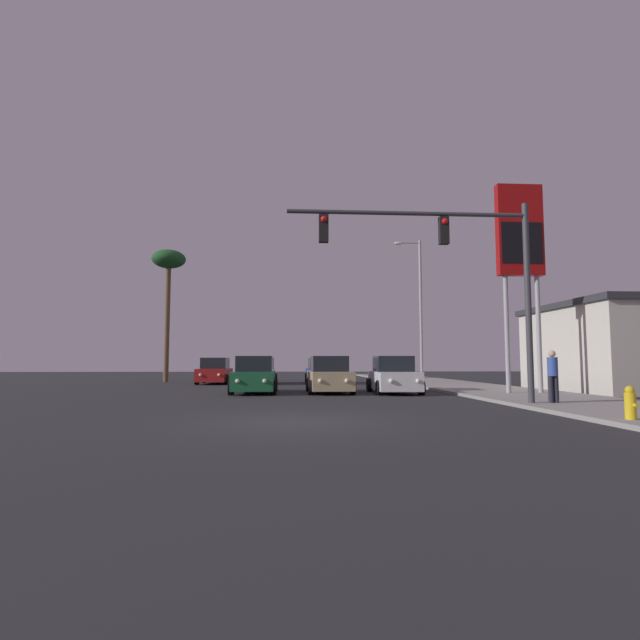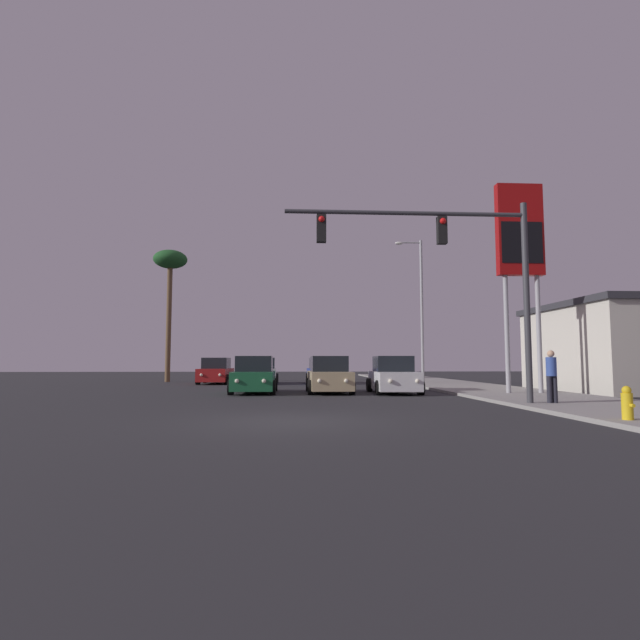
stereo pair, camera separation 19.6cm
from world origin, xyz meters
name	(u,v)px [view 2 (the right image)]	position (x,y,z in m)	size (l,w,h in m)	color
ground_plane	(290,422)	(0.00, 0.00, 0.00)	(120.00, 120.00, 0.00)	#28282B
sidewalk_right	(502,392)	(9.50, 10.00, 0.06)	(5.00, 60.00, 0.12)	gray
car_white	(393,376)	(4.65, 10.44, 0.76)	(2.04, 4.34, 1.68)	silver
car_blue	(322,372)	(2.05, 20.79, 0.76)	(2.04, 4.34, 1.68)	navy
car_green	(254,376)	(-1.66, 10.95, 0.76)	(2.04, 4.32, 1.68)	#195933
car_red	(216,372)	(-4.87, 20.77, 0.76)	(2.04, 4.32, 1.68)	maroon
car_silver	(262,372)	(-1.88, 20.66, 0.76)	(2.04, 4.34, 1.68)	#B7B7BC
car_tan	(329,376)	(1.76, 10.87, 0.76)	(2.04, 4.32, 1.68)	tan
traffic_light_mast	(456,258)	(5.33, 3.51, 4.76)	(7.93, 0.36, 6.50)	#38383D
street_lamp	(420,303)	(8.07, 18.66, 5.12)	(1.74, 0.24, 9.00)	#99999E
gas_station_sign	(520,241)	(9.87, 8.55, 6.62)	(2.00, 0.42, 9.00)	#99999E
fire_hydrant	(627,403)	(7.62, -1.12, 0.49)	(0.24, 0.34, 0.76)	gold
pedestrian_on_sidewalk	(551,374)	(8.33, 3.46, 1.03)	(0.34, 0.32, 1.67)	#23232D
palm_tree_mid	(170,267)	(-8.76, 24.00, 8.23)	(2.40, 2.40, 9.47)	brown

